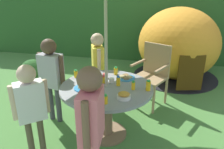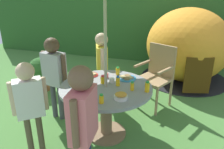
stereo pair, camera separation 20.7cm
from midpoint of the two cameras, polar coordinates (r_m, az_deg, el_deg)
ground_plane at (r=3.06m, az=-3.33°, el=-15.20°), size 10.00×10.00×0.02m
hedge_backdrop at (r=5.98m, az=5.77°, el=13.47°), size 9.00×0.70×1.94m
garden_table at (r=2.77m, az=-3.57°, el=-6.29°), size 1.13×1.13×0.69m
wooden_chair at (r=3.59m, az=8.76°, el=0.81°), size 0.62×0.61×0.99m
dome_tent at (r=4.77m, az=15.44°, el=7.61°), size 2.14×2.14×1.46m
potted_plant at (r=4.26m, az=-20.91°, el=0.01°), size 0.45×0.45×0.63m
child_in_yellow_shirt at (r=3.49m, az=-5.41°, el=3.69°), size 0.27×0.38×1.17m
child_in_grey_shirt at (r=3.11m, az=-17.26°, el=0.91°), size 0.40×0.23×1.21m
child_in_white_shirt at (r=2.50m, az=-22.55°, el=-6.48°), size 0.32×0.31×1.11m
child_in_pink_shirt at (r=1.94m, az=-8.51°, el=-10.63°), size 0.21×0.42×1.25m
snack_bowl at (r=2.40m, az=0.59°, el=-5.51°), size 0.15×0.15×0.07m
plate_mid_left at (r=3.02m, az=-7.84°, el=-0.18°), size 0.19×0.19×0.03m
plate_center_front at (r=2.67m, az=-9.65°, el=-3.35°), size 0.23×0.23×0.03m
plate_mid_right at (r=2.92m, az=1.53°, el=-0.77°), size 0.24×0.24×0.03m
juice_bottle_near_left at (r=2.76m, az=-4.56°, el=-1.42°), size 0.06×0.06×0.10m
juice_bottle_near_right at (r=2.30m, az=-4.33°, el=-6.44°), size 0.05×0.05×0.10m
juice_bottle_far_left at (r=2.69m, az=-0.58°, el=-1.73°), size 0.05×0.05×0.13m
juice_bottle_far_right at (r=3.04m, az=-0.97°, el=0.91°), size 0.05×0.05×0.11m
juice_bottle_center_back at (r=3.00m, az=-11.27°, el=0.14°), size 0.05×0.05×0.11m
juice_bottle_front_edge at (r=2.58m, az=7.07°, el=-2.88°), size 0.06×0.06×0.13m
juice_bottle_back_edge at (r=2.60m, az=3.23°, el=-2.89°), size 0.04×0.04×0.11m
cup_near at (r=2.79m, az=-2.22°, el=-1.56°), size 0.07×0.07×0.06m
cup_far at (r=2.94m, az=-3.83°, el=-0.33°), size 0.06×0.06×0.06m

